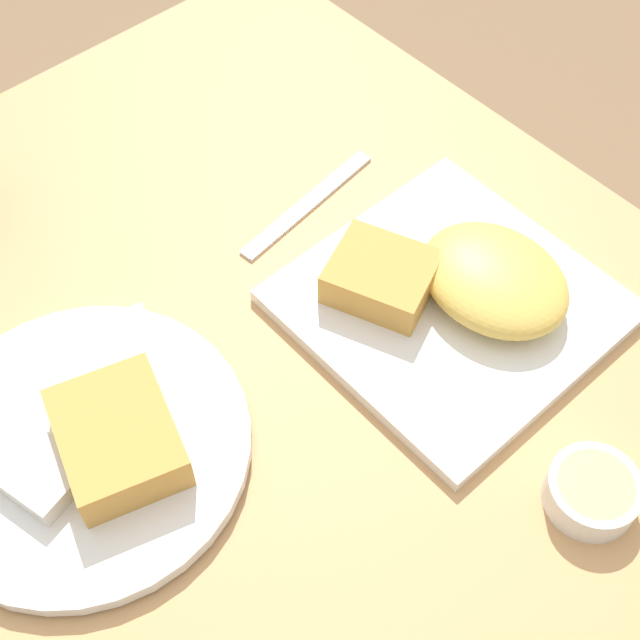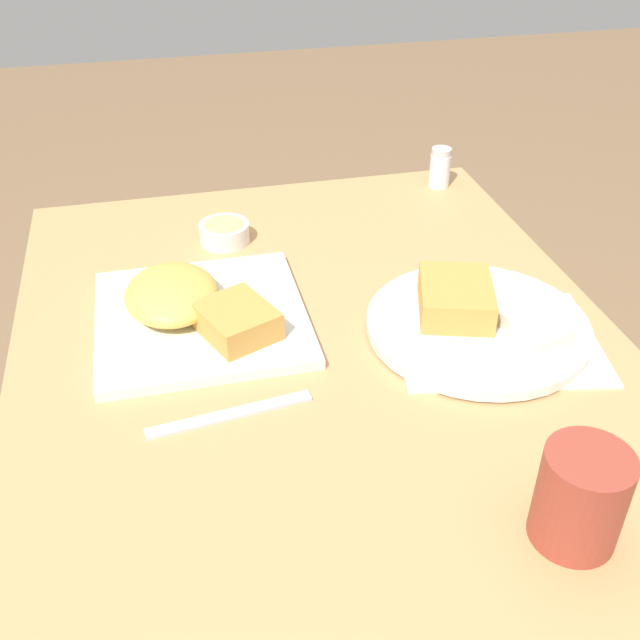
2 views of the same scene
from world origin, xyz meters
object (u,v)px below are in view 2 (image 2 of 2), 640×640
Objects in this scene: plate_square_near at (195,309)px; butter_knife at (230,415)px; salt_shaker at (440,170)px; sauce_ramekin at (224,232)px; coffee_mug at (580,497)px; plate_oval_far at (476,318)px.

plate_square_near reaches higher than butter_knife.
plate_square_near is 0.56m from salt_shaker.
butter_knife is at bearing -6.47° from sauce_ramekin.
sauce_ramekin is 0.77× the size of coffee_mug.
salt_shaker is at bearing 165.33° from plate_oval_far.
salt_shaker is 0.70× the size of coffee_mug.
plate_oval_far is at bearing 172.59° from coffee_mug.
coffee_mug reaches higher than sauce_ramekin.
sauce_ramekin reaches higher than butter_knife.
plate_square_near is 0.22m from sauce_ramekin.
sauce_ramekin is 0.41m from salt_shaker.
salt_shaker reaches higher than butter_knife.
salt_shaker reaches higher than plate_oval_far.
plate_oval_far is 4.07× the size of salt_shaker.
coffee_mug reaches higher than salt_shaker.
salt_shaker reaches higher than plate_square_near.
sauce_ramekin is (-0.30, -0.28, -0.00)m from plate_oval_far.
butter_knife is (0.40, -0.04, -0.01)m from sauce_ramekin.
plate_square_near is at bearing -17.13° from sauce_ramekin.
sauce_ramekin is at bearing 76.19° from butter_knife.
plate_oval_far is 0.33m from coffee_mug.
sauce_ramekin is 0.41× the size of butter_knife.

